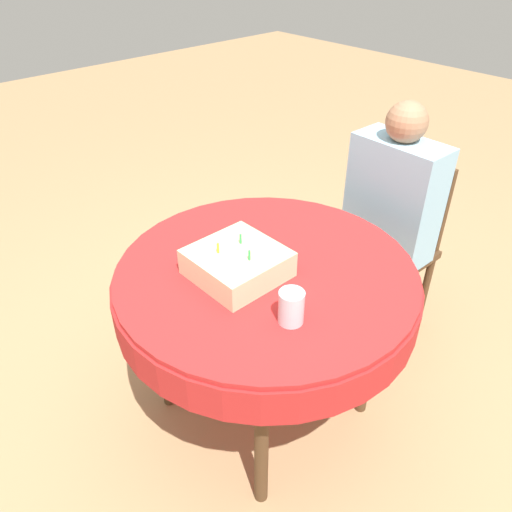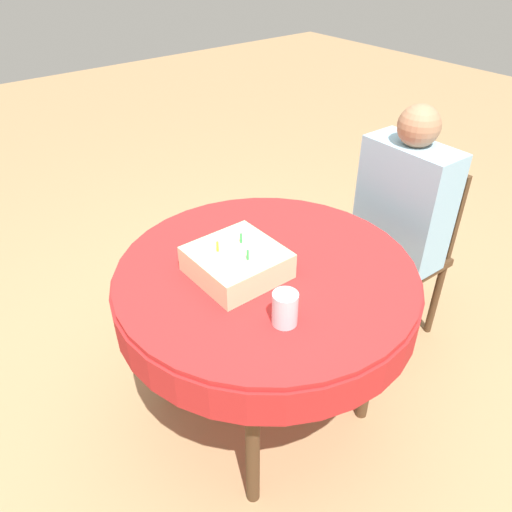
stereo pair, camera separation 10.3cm
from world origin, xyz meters
TOP-DOWN VIEW (x-y plane):
  - ground_plane at (0.00, 0.00)m, footprint 12.00×12.00m
  - dining_table at (0.00, 0.00)m, footprint 1.11×1.11m
  - chair at (-0.01, 0.88)m, footprint 0.40×0.40m
  - person at (-0.01, 0.79)m, footprint 0.42×0.30m
  - birthday_cake at (-0.04, -0.10)m, footprint 0.30×0.30m
  - drinking_glass at (0.25, -0.14)m, footprint 0.08×0.08m

SIDE VIEW (x-z plane):
  - ground_plane at x=0.00m, z-range 0.00..0.00m
  - chair at x=-0.01m, z-range 0.04..0.93m
  - dining_table at x=0.00m, z-range 0.29..1.04m
  - person at x=-0.01m, z-range 0.11..1.30m
  - birthday_cake at x=-0.04m, z-range 0.73..0.87m
  - drinking_glass at x=0.25m, z-range 0.75..0.87m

